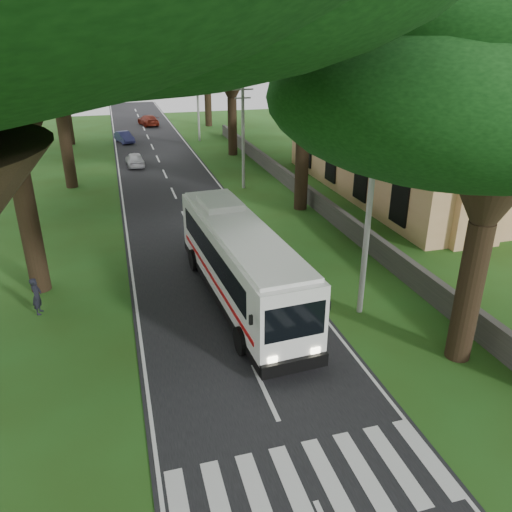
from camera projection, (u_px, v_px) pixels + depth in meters
The scene contains 18 objects.
ground at pixel (284, 433), 15.00m from camera, with size 140.00×140.00×0.00m, color #284A15.
road at pixel (175, 197), 36.99m from camera, with size 8.00×120.00×0.04m, color black.
crosswalk at pixel (308, 486), 13.24m from camera, with size 8.00×3.00×0.01m, color silver.
property_wall at pixel (294, 184), 38.13m from camera, with size 0.35×50.00×1.20m, color #383533.
church at pixel (422, 126), 36.44m from camera, with size 14.00×24.00×11.60m.
pole_near at pixel (368, 221), 19.97m from camera, with size 1.60×0.24×8.00m.
pole_mid at pixel (243, 134), 37.56m from camera, with size 1.60×0.24×8.00m.
pole_far at pixel (198, 103), 55.16m from camera, with size 1.60×0.24×8.00m.
tree_l_midb at pixel (45, 7), 34.36m from camera, with size 13.26×13.26×15.78m.
tree_l_far at pixel (52, 13), 49.83m from camera, with size 14.81×14.81×16.35m.
tree_r_mida at pixel (308, 3), 29.44m from camera, with size 14.44×14.44×15.97m.
tree_r_midb at pixel (231, 35), 45.86m from camera, with size 13.76×13.76×14.07m.
tree_r_far at pixel (205, 21), 61.26m from camera, with size 13.20×13.20×15.70m.
coach_bus at pixel (240, 261), 21.91m from camera, with size 3.41×12.15×3.54m.
distant_car_a at pixel (135, 159), 45.43m from camera, with size 1.50×3.74×1.27m, color silver.
distant_car_b at pixel (124, 137), 55.63m from camera, with size 1.27×3.63×1.20m, color navy.
distant_car_c at pixel (148, 120), 66.21m from camera, with size 1.93×4.75×1.38m, color maroon.
pedestrian at pixel (37, 296), 21.19m from camera, with size 0.61×0.40×1.67m, color black.
Camera 1 is at (-3.97, -10.89, 10.96)m, focal length 35.00 mm.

